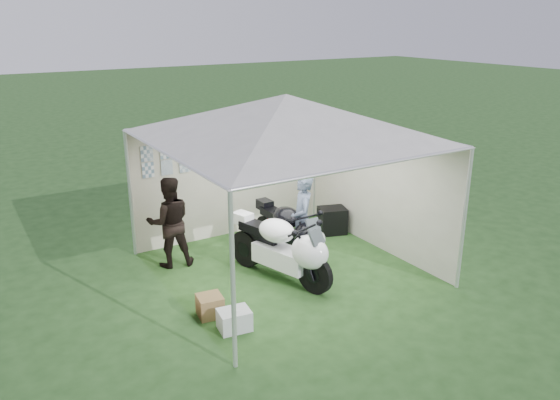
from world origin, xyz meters
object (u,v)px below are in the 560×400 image
at_px(equipment_box, 332,220).
at_px(crate_0, 234,320).
at_px(person_blue_jacket, 302,220).
at_px(motorcycle_white, 284,247).
at_px(crate_1, 210,306).
at_px(paddock_stand, 265,237).
at_px(canopy_tent, 285,121).
at_px(motorcycle_black, 292,232).
at_px(person_dark_jacket, 169,222).

bearing_deg(equipment_box, crate_0, -146.76).
bearing_deg(person_blue_jacket, motorcycle_white, -33.70).
distance_m(motorcycle_white, equipment_box, 2.35).
bearing_deg(crate_1, paddock_stand, 43.08).
xyz_separation_m(equipment_box, crate_0, (-3.32, -2.17, -0.12)).
bearing_deg(canopy_tent, person_blue_jacket, -0.65).
bearing_deg(crate_1, crate_0, -75.55).
bearing_deg(motorcycle_black, canopy_tent, -145.00).
height_order(equipment_box, crate_1, equipment_box).
distance_m(person_blue_jacket, crate_0, 2.44).
distance_m(paddock_stand, crate_1, 2.74).
height_order(motorcycle_black, crate_1, motorcycle_black).
bearing_deg(crate_0, motorcycle_black, 37.81).
height_order(equipment_box, crate_0, equipment_box).
relative_size(canopy_tent, person_blue_jacket, 3.43).
height_order(canopy_tent, motorcycle_black, canopy_tent).
height_order(canopy_tent, person_blue_jacket, canopy_tent).
distance_m(motorcycle_white, person_blue_jacket, 0.74).
relative_size(paddock_stand, crate_1, 1.12).
xyz_separation_m(person_blue_jacket, crate_1, (-2.11, -0.75, -0.67)).
bearing_deg(crate_1, motorcycle_black, 25.30).
bearing_deg(crate_0, person_dark_jacket, 89.45).
relative_size(motorcycle_black, equipment_box, 3.81).
bearing_deg(crate_1, motorcycle_white, 14.15).
bearing_deg(person_blue_jacket, paddock_stand, -150.02).
bearing_deg(motorcycle_white, motorcycle_black, 31.71).
relative_size(canopy_tent, motorcycle_white, 2.69).
distance_m(person_dark_jacket, crate_1, 2.04).
bearing_deg(equipment_box, motorcycle_white, -146.58).
distance_m(person_dark_jacket, crate_0, 2.53).
bearing_deg(motorcycle_black, motorcycle_white, -133.68).
height_order(motorcycle_black, paddock_stand, motorcycle_black).
bearing_deg(canopy_tent, crate_0, -142.00).
bearing_deg(person_blue_jacket, crate_0, -32.65).
height_order(motorcycle_black, person_dark_jacket, person_dark_jacket).
bearing_deg(canopy_tent, motorcycle_black, 36.72).
relative_size(person_blue_jacket, equipment_box, 3.12).
bearing_deg(person_blue_jacket, crate_1, -45.69).
relative_size(motorcycle_black, crate_1, 5.74).
bearing_deg(motorcycle_black, crate_0, -143.91).
xyz_separation_m(paddock_stand, crate_0, (-1.87, -2.39, -0.00)).
bearing_deg(paddock_stand, canopy_tent, -102.76).
height_order(paddock_stand, crate_0, paddock_stand).
relative_size(motorcycle_white, paddock_stand, 5.35).
relative_size(motorcycle_white, equipment_box, 3.98).
xyz_separation_m(motorcycle_black, crate_1, (-2.03, -0.96, -0.40)).
xyz_separation_m(person_dark_jacket, crate_1, (-0.16, -1.93, -0.64)).
bearing_deg(crate_0, person_blue_jacket, 32.54).
relative_size(equipment_box, crate_1, 1.51).
xyz_separation_m(canopy_tent, motorcycle_white, (-0.24, -0.37, -1.98)).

